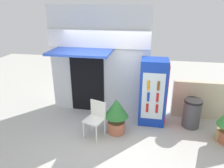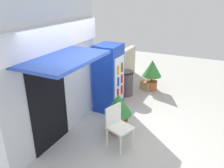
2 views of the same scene
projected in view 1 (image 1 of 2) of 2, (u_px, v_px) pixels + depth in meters
The scene contains 7 objects.
ground at pixel (99, 134), 5.47m from camera, with size 16.00×16.00×0.00m, color beige.
storefront_building at pixel (99, 60), 6.19m from camera, with size 2.97×1.32×3.18m.
drink_cooler at pixel (153, 92), 5.70m from camera, with size 0.73×0.67×1.84m.
plastic_chair at pixel (96, 116), 5.25m from camera, with size 0.56×0.57×0.91m.
potted_plant_near_shop at pixel (116, 113), 5.34m from camera, with size 0.62×0.62×0.96m.
trash_bin at pixel (192, 113), 5.66m from camera, with size 0.48×0.48×0.80m.
stone_boundary_wall at pixel (219, 101), 6.01m from camera, with size 2.64×0.20×1.11m, color beige.
Camera 1 is at (1.14, -4.49, 3.19)m, focal length 33.45 mm.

